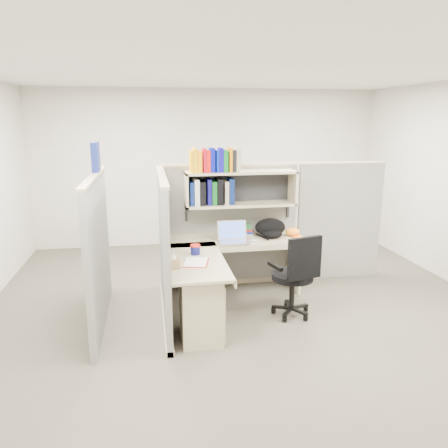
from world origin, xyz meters
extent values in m
plane|color=#36322A|center=(0.00, 0.00, 0.00)|extent=(6.00, 6.00, 0.00)
plane|color=#B6B0A4|center=(0.00, 3.00, 1.35)|extent=(6.00, 0.00, 6.00)
plane|color=#B6B0A4|center=(0.00, -3.00, 1.35)|extent=(6.00, 0.00, 6.00)
plane|color=silver|center=(0.00, 0.00, 2.70)|extent=(6.00, 6.00, 0.00)
cube|color=slate|center=(0.00, 0.90, 0.80)|extent=(1.80, 0.06, 1.60)
cube|color=tan|center=(0.00, 0.90, 1.61)|extent=(1.80, 0.08, 0.03)
cube|color=slate|center=(-0.90, 0.00, 0.80)|extent=(0.06, 1.80, 1.60)
cube|color=tan|center=(-0.90, 0.00, 1.61)|extent=(0.08, 1.80, 0.03)
cube|color=slate|center=(-1.60, 0.00, 0.80)|extent=(0.06, 1.80, 1.60)
cube|color=slate|center=(1.55, 0.90, 0.80)|extent=(1.20, 0.06, 1.60)
cube|color=navy|center=(-1.60, 0.35, 1.79)|extent=(0.07, 0.27, 0.32)
cube|color=white|center=(-0.87, 0.15, 1.20)|extent=(0.00, 0.21, 0.28)
cube|color=tan|center=(0.10, 0.70, 1.55)|extent=(1.40, 0.34, 0.03)
cube|color=tan|center=(0.10, 0.70, 1.14)|extent=(1.40, 0.34, 0.03)
cube|color=tan|center=(-0.58, 0.70, 1.34)|extent=(0.03, 0.34, 0.44)
cube|color=tan|center=(0.78, 0.70, 1.34)|extent=(0.03, 0.34, 0.44)
cube|color=black|center=(0.10, 0.86, 1.34)|extent=(1.38, 0.01, 0.41)
cube|color=#E09904|center=(-0.52, 0.68, 1.69)|extent=(0.03, 0.20, 0.26)
cube|color=#DEA604|center=(-0.48, 0.68, 1.71)|extent=(0.05, 0.20, 0.29)
cube|color=#FF9605|center=(-0.42, 0.68, 1.69)|extent=(0.06, 0.20, 0.26)
cube|color=#B5071D|center=(-0.36, 0.68, 1.71)|extent=(0.04, 0.20, 0.29)
cube|color=red|center=(-0.32, 0.68, 1.69)|extent=(0.05, 0.20, 0.26)
cube|color=#040A8D|center=(-0.27, 0.68, 1.71)|extent=(0.06, 0.20, 0.29)
cube|color=#05199A|center=(-0.20, 0.68, 1.69)|extent=(0.04, 0.20, 0.26)
cube|color=#0E048E|center=(-0.16, 0.68, 1.71)|extent=(0.04, 0.20, 0.29)
cube|color=#07601C|center=(-0.11, 0.68, 1.69)|extent=(0.06, 0.20, 0.26)
cube|color=#D07504|center=(-0.04, 0.68, 1.71)|extent=(0.04, 0.20, 0.29)
cube|color=black|center=(0.00, 0.68, 1.69)|extent=(0.05, 0.20, 0.26)
cube|color=#9D9479|center=(0.05, 0.68, 1.71)|extent=(0.06, 0.20, 0.29)
cube|color=#081952|center=(-0.52, 0.72, 1.30)|extent=(0.05, 0.24, 0.29)
cube|color=#BDBDBD|center=(-0.46, 0.72, 1.31)|extent=(0.06, 0.24, 0.32)
cube|color=black|center=(-0.39, 0.72, 1.30)|extent=(0.07, 0.24, 0.29)
cube|color=#0A0851|center=(-0.30, 0.72, 1.31)|extent=(0.05, 0.24, 0.32)
cube|color=#0A4714|center=(-0.24, 0.72, 1.30)|extent=(0.06, 0.24, 0.29)
cube|color=black|center=(-0.17, 0.72, 1.31)|extent=(0.07, 0.24, 0.32)
cube|color=gray|center=(-0.09, 0.72, 1.30)|extent=(0.05, 0.24, 0.29)
cube|color=#071546|center=(-0.03, 0.72, 1.31)|extent=(0.06, 0.24, 0.32)
cube|color=tan|center=(0.00, 0.57, 0.71)|extent=(1.74, 0.60, 0.03)
cube|color=tan|center=(-0.57, -0.20, 0.71)|extent=(0.60, 1.34, 0.03)
cube|color=tan|center=(0.00, 0.27, 0.68)|extent=(1.74, 0.02, 0.07)
cube|color=tan|center=(-0.27, -0.20, 0.68)|extent=(0.02, 1.34, 0.07)
cube|color=tan|center=(-0.57, -0.55, 0.34)|extent=(0.40, 0.55, 0.68)
cube|color=tan|center=(-0.36, -0.55, 0.54)|extent=(0.02, 0.50, 0.16)
cube|color=tan|center=(-0.36, -0.55, 0.36)|extent=(0.02, 0.50, 0.16)
cube|color=tan|center=(-0.36, -0.55, 0.14)|extent=(0.02, 0.50, 0.22)
cube|color=#B2B2B7|center=(-0.35, -0.55, 0.54)|extent=(0.01, 0.12, 0.01)
cube|color=tan|center=(0.80, 0.60, 0.35)|extent=(0.03, 0.55, 0.70)
cylinder|color=#0D1050|center=(-0.56, -0.01, 0.78)|extent=(0.11, 0.11, 0.10)
cylinder|color=red|center=(-0.56, -0.01, 0.83)|extent=(0.11, 0.11, 0.02)
ellipsoid|color=#9BBEDC|center=(0.20, 0.36, 0.75)|extent=(0.10, 0.08, 0.03)
cylinder|color=white|center=(-0.06, 0.71, 0.78)|extent=(0.08, 0.08, 0.11)
cylinder|color=black|center=(0.51, -0.21, 0.48)|extent=(0.47, 0.47, 0.07)
cube|color=black|center=(0.57, -0.41, 0.75)|extent=(0.40, 0.16, 0.47)
cylinder|color=black|center=(0.51, -0.21, 0.28)|extent=(0.06, 0.06, 0.40)
cylinder|color=black|center=(0.51, -0.21, 0.05)|extent=(0.45, 0.45, 0.10)
cube|color=black|center=(0.29, -0.27, 0.63)|extent=(0.11, 0.26, 0.04)
cube|color=black|center=(0.74, -0.15, 0.63)|extent=(0.11, 0.26, 0.04)
camera|label=1|loc=(-1.03, -4.63, 2.20)|focal=35.00mm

